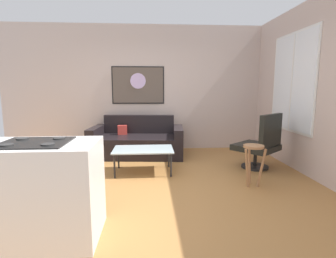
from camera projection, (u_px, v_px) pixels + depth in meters
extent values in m
cube|color=#AA733D|center=(146.00, 188.00, 3.80)|extent=(6.40, 6.40, 0.04)
cube|color=beige|center=(147.00, 89.00, 5.97)|extent=(6.40, 0.05, 2.80)
cube|color=beige|center=(315.00, 89.00, 4.05)|extent=(0.05, 6.40, 2.80)
cube|color=black|center=(137.00, 146.00, 5.51)|extent=(1.61, 1.07, 0.42)
cube|color=black|center=(139.00, 124.00, 5.83)|extent=(1.55, 0.29, 0.40)
cube|color=black|center=(96.00, 141.00, 5.51)|extent=(0.26, 0.95, 0.61)
cube|color=black|center=(178.00, 142.00, 5.48)|extent=(0.26, 0.95, 0.61)
cube|color=#B4342C|center=(122.00, 130.00, 5.63)|extent=(0.21, 0.12, 0.20)
cube|color=silver|center=(143.00, 149.00, 4.39)|extent=(0.99, 0.63, 0.02)
cylinder|color=#232326|center=(115.00, 166.00, 4.13)|extent=(0.03, 0.03, 0.39)
cylinder|color=#232326|center=(171.00, 165.00, 4.18)|extent=(0.03, 0.03, 0.39)
cylinder|color=#232326|center=(119.00, 157.00, 4.65)|extent=(0.03, 0.03, 0.39)
cylinder|color=#232326|center=(169.00, 157.00, 4.71)|extent=(0.03, 0.03, 0.39)
cylinder|color=black|center=(255.00, 167.00, 4.69)|extent=(0.47, 0.47, 0.04)
cylinder|color=black|center=(255.00, 156.00, 4.66)|extent=(0.06, 0.06, 0.35)
cube|color=black|center=(256.00, 147.00, 4.64)|extent=(0.92, 0.92, 0.10)
cube|color=black|center=(271.00, 131.00, 4.41)|extent=(0.56, 0.49, 0.56)
cylinder|color=#AA764D|center=(254.00, 146.00, 3.74)|extent=(0.29, 0.29, 0.03)
cylinder|color=#AA764D|center=(249.00, 164.00, 3.91)|extent=(0.04, 0.12, 0.57)
cylinder|color=#AA764D|center=(247.00, 168.00, 3.72)|extent=(0.12, 0.09, 0.57)
cylinder|color=#AA764D|center=(262.00, 168.00, 3.73)|extent=(0.12, 0.09, 0.57)
cube|color=white|center=(4.00, 192.00, 2.42)|extent=(1.72, 0.69, 0.92)
cube|color=black|center=(34.00, 143.00, 2.37)|extent=(0.60, 0.52, 0.01)
cylinder|color=#2D2D2D|center=(6.00, 145.00, 2.22)|extent=(0.11, 0.11, 0.01)
cylinder|color=#2D2D2D|center=(48.00, 144.00, 2.24)|extent=(0.11, 0.11, 0.01)
cylinder|color=#2D2D2D|center=(22.00, 139.00, 2.49)|extent=(0.11, 0.11, 0.01)
cylinder|color=#2D2D2D|center=(59.00, 138.00, 2.51)|extent=(0.11, 0.11, 0.01)
cube|color=black|center=(138.00, 85.00, 5.91)|extent=(1.17, 0.01, 0.83)
cube|color=brown|center=(138.00, 85.00, 5.90)|extent=(1.12, 0.02, 0.78)
cylinder|color=#CAACDD|center=(138.00, 81.00, 5.87)|extent=(0.35, 0.01, 0.35)
cube|color=silver|center=(293.00, 83.00, 4.62)|extent=(0.02, 1.39, 1.73)
cube|color=white|center=(292.00, 83.00, 4.62)|extent=(0.01, 1.31, 1.65)
cube|color=silver|center=(292.00, 83.00, 4.62)|extent=(0.01, 0.04, 1.65)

